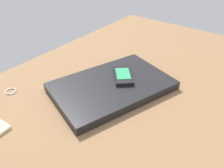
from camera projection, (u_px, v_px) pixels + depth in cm
name	position (u px, v px, depth cm)	size (l,w,h in cm)	color
desk_surface	(133.00, 95.00, 64.59)	(120.00, 80.00, 3.00)	olive
laptop_closed	(112.00, 86.00, 63.59)	(33.20, 21.35, 2.46)	black
cell_phone_on_laptop	(123.00, 75.00, 65.11)	(10.86, 10.49, 1.24)	black
key_ring	(11.00, 91.00, 63.30)	(3.18, 3.18, 0.36)	silver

